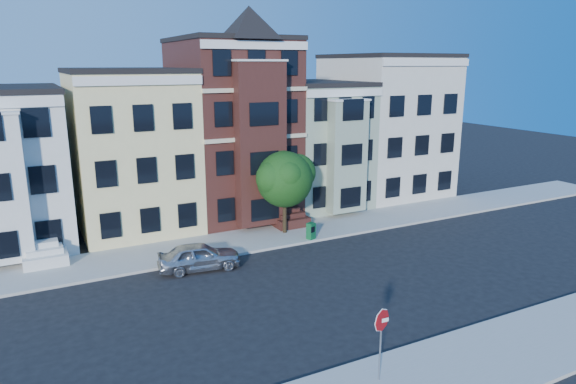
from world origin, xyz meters
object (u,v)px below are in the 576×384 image
parked_car (199,256)px  newspaper_box (311,231)px  street_tree (285,183)px  stop_sign (381,340)px

parked_car → newspaper_box: bearing=-73.5°
newspaper_box → street_tree: bearing=93.2°
parked_car → newspaper_box: size_ratio=4.25×
street_tree → stop_sign: bearing=-105.4°
parked_car → newspaper_box: 7.52m
street_tree → parked_car: street_tree is taller
newspaper_box → stop_sign: stop_sign is taller
newspaper_box → stop_sign: (-5.10, -13.57, 0.97)m
stop_sign → street_tree: bearing=77.6°
street_tree → newspaper_box: 3.39m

